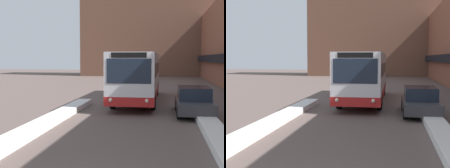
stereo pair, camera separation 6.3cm
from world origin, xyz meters
TOP-DOWN VIEW (x-y plane):
  - building_backdrop_far at (0.00, 52.00)m, footprint 26.00×8.00m
  - snow_bank_left at (-3.60, 7.94)m, footprint 0.90×14.55m
  - snow_bank_right at (3.60, 8.17)m, footprint 0.90×11.57m
  - city_bus at (-0.21, 17.03)m, footprint 2.71×12.02m
  - parked_car_front at (3.20, 12.07)m, footprint 1.88×4.37m

SIDE VIEW (x-z plane):
  - snow_bank_right at x=3.60m, z-range 0.00..0.31m
  - snow_bank_left at x=-3.60m, z-range 0.00..0.32m
  - parked_car_front at x=3.20m, z-range 0.00..1.50m
  - city_bus at x=-0.21m, z-range 0.15..3.53m
  - building_backdrop_far at x=0.00m, z-range 0.00..19.36m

